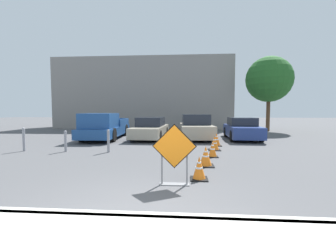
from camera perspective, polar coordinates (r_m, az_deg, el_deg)
The scene contains 17 objects.
ground_plane at distance 13.50m, azimuth 0.73°, elevation -3.63°, with size 96.00×96.00×0.00m, color #4C4C4F.
curb_lip at distance 3.85m, azimuth -9.18°, elevation -22.12°, with size 25.49×0.20×0.14m.
road_closed_sign at distance 5.28m, azimuth 1.62°, elevation -6.55°, with size 1.05×0.20×1.46m.
traffic_cone_nearest at distance 5.89m, azimuth 7.91°, elevation -10.57°, with size 0.44×0.44×0.60m.
traffic_cone_second at distance 7.29m, azimuth 9.54°, elevation -7.62°, with size 0.52×0.52×0.64m.
traffic_cone_third at distance 8.76m, azimuth 11.27°, elevation -5.81°, with size 0.41×0.41×0.61m.
traffic_cone_fourth at distance 10.28m, azimuth 11.70°, elevation -4.33°, with size 0.54×0.54×0.63m.
traffic_cone_fifth at distance 11.56m, azimuth 12.23°, elevation -3.41°, with size 0.50×0.50×0.65m.
pickup_truck at distance 14.56m, azimuth -15.89°, elevation -0.33°, with size 2.24×5.63×1.62m.
parked_car_nearest at distance 14.36m, azimuth -4.43°, elevation -0.67°, with size 1.99×4.66×1.36m.
parked_car_second at distance 14.27m, azimuth 7.03°, elevation -0.44°, with size 2.10×4.38×1.54m.
parked_car_third at distance 14.69m, azimuth 18.26°, elevation -0.74°, with size 1.93×4.16×1.35m.
bollard_nearest at distance 9.86m, azimuth -14.90°, elevation -3.52°, with size 0.12×0.12×0.97m.
bollard_second at distance 10.63m, azimuth -24.58°, elevation -3.36°, with size 0.12×0.12×0.92m.
bollard_third at distance 11.65m, azimuth -32.77°, elevation -2.73°, with size 0.12×0.12×1.04m.
building_facade_backdrop at distance 24.34m, azimuth -5.91°, elevation 7.96°, with size 17.79×5.00×7.03m.
street_tree_behind_lot at distance 21.71m, azimuth 24.28°, elevation 10.72°, with size 3.92×3.92×6.46m.
Camera 1 is at (0.82, -3.36, 1.75)m, focal length 24.00 mm.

